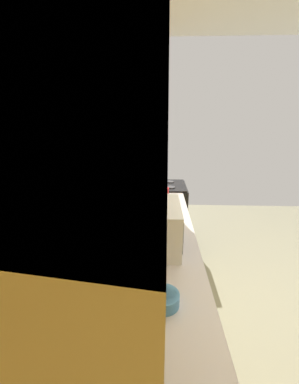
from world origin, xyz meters
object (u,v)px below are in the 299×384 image
Objects in this scene: microwave at (155,225)px; bowl at (163,298)px; kettle at (161,195)px; oven_range at (161,215)px.

microwave is 0.61m from bowl.
microwave is 0.92m from kettle.
bowl is (-0.59, -0.06, -0.12)m from microwave.
microwave reaches higher than kettle.
microwave is at bearing 177.78° from oven_range.
bowl is (-2.15, 0.00, 0.47)m from oven_range.
bowl is at bearing 179.88° from oven_range.
microwave is at bearing 176.50° from kettle.
kettle is at bearing 179.61° from oven_range.
kettle reaches higher than oven_range.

